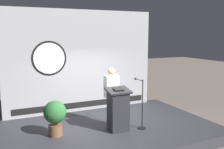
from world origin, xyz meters
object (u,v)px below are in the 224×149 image
(microphone_stand, at_px, (141,111))
(potted_plant, at_px, (55,115))
(speaker_person, at_px, (111,96))
(podium, at_px, (118,110))

(microphone_stand, distance_m, potted_plant, 2.40)
(speaker_person, height_order, microphone_stand, speaker_person)
(podium, distance_m, potted_plant, 1.71)
(podium, relative_size, speaker_person, 0.71)
(podium, distance_m, speaker_person, 0.55)
(microphone_stand, height_order, potted_plant, microphone_stand)
(microphone_stand, relative_size, potted_plant, 1.50)
(potted_plant, bearing_deg, microphone_stand, -10.86)
(speaker_person, bearing_deg, microphone_stand, -40.69)
(potted_plant, bearing_deg, speaker_person, 4.13)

